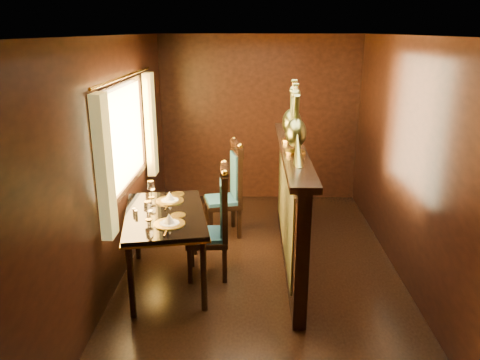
{
  "coord_description": "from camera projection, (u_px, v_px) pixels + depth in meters",
  "views": [
    {
      "loc": [
        -0.11,
        -4.56,
        2.55
      ],
      "look_at": [
        -0.24,
        0.24,
        1.01
      ],
      "focal_mm": 35.0,
      "sensor_mm": 36.0,
      "label": 1
    }
  ],
  "objects": [
    {
      "name": "room_shell",
      "position": [
        255.0,
        132.0,
        4.65
      ],
      "size": [
        3.04,
        5.04,
        2.52
      ],
      "color": "black",
      "rests_on": "ground"
    },
    {
      "name": "partition",
      "position": [
        290.0,
        204.0,
        5.18
      ],
      "size": [
        0.26,
        2.7,
        1.36
      ],
      "color": "black",
      "rests_on": "ground"
    },
    {
      "name": "chair_left",
      "position": [
        218.0,
        219.0,
        4.93
      ],
      "size": [
        0.47,
        0.5,
        1.24
      ],
      "rotation": [
        0.0,
        0.0,
        0.07
      ],
      "color": "black",
      "rests_on": "ground"
    },
    {
      "name": "chair_right",
      "position": [
        231.0,
        186.0,
        5.97
      ],
      "size": [
        0.55,
        0.56,
        1.25
      ],
      "rotation": [
        0.0,
        0.0,
        0.25
      ],
      "color": "black",
      "rests_on": "ground"
    },
    {
      "name": "peacock_right",
      "position": [
        292.0,
        111.0,
        5.09
      ],
      "size": [
        0.22,
        0.59,
        0.71
      ],
      "primitive_type": null,
      "color": "#184A32",
      "rests_on": "partition"
    },
    {
      "name": "peacock_left",
      "position": [
        296.0,
        120.0,
        4.59
      ],
      "size": [
        0.22,
        0.58,
        0.69
      ],
      "primitive_type": null,
      "color": "#184A32",
      "rests_on": "partition"
    },
    {
      "name": "ground",
      "position": [
        261.0,
        274.0,
        5.12
      ],
      "size": [
        5.0,
        5.0,
        0.0
      ],
      "primitive_type": "plane",
      "color": "black",
      "rests_on": "ground"
    },
    {
      "name": "dining_table",
      "position": [
        165.0,
        219.0,
        4.76
      ],
      "size": [
        1.04,
        1.46,
        0.98
      ],
      "rotation": [
        0.0,
        0.0,
        0.19
      ],
      "color": "black",
      "rests_on": "ground"
    }
  ]
}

